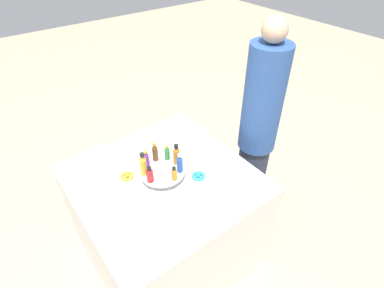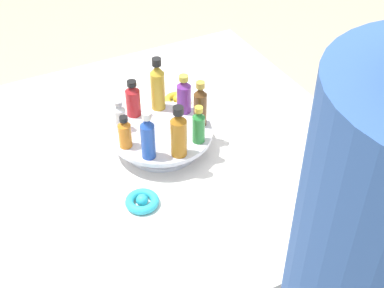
{
  "view_description": "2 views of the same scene",
  "coord_description": "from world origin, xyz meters",
  "px_view_note": "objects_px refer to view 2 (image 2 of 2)",
  "views": [
    {
      "loc": [
        -1.14,
        0.64,
        2.02
      ],
      "look_at": [
        -0.01,
        -0.21,
        0.92
      ],
      "focal_mm": 28.0,
      "sensor_mm": 36.0,
      "label": 1
    },
    {
      "loc": [
        -0.43,
        -1.02,
        1.66
      ],
      "look_at": [
        -0.01,
        -0.19,
        0.91
      ],
      "focal_mm": 50.0,
      "sensor_mm": 36.0,
      "label": 2
    }
  ],
  "objects_px": {
    "bottle_orange": "(125,133)",
    "bottle_brown": "(200,105)",
    "bottle_red": "(133,99)",
    "bottle_amber": "(178,133)",
    "bottle_green": "(199,126)",
    "bottle_purple": "(184,95)",
    "ribbon_bow_teal": "(142,201)",
    "bottle_clear": "(120,117)",
    "bottle_blue": "(148,137)",
    "bottle_gold": "(158,86)",
    "display_stand": "(161,137)",
    "ribbon_bow_gold": "(177,100)"
  },
  "relations": [
    {
      "from": "display_stand",
      "to": "bottle_brown",
      "type": "distance_m",
      "value": 0.13
    },
    {
      "from": "bottle_purple",
      "to": "bottle_green",
      "type": "relative_size",
      "value": 1.08
    },
    {
      "from": "bottle_green",
      "to": "ribbon_bow_teal",
      "type": "xyz_separation_m",
      "value": [
        -0.2,
        -0.09,
        -0.09
      ]
    },
    {
      "from": "bottle_red",
      "to": "bottle_orange",
      "type": "bearing_deg",
      "value": -120.93
    },
    {
      "from": "display_stand",
      "to": "bottle_gold",
      "type": "relative_size",
      "value": 1.75
    },
    {
      "from": "bottle_clear",
      "to": "bottle_brown",
      "type": "distance_m",
      "value": 0.21
    },
    {
      "from": "display_stand",
      "to": "bottle_purple",
      "type": "height_order",
      "value": "bottle_purple"
    },
    {
      "from": "bottle_clear",
      "to": "bottle_green",
      "type": "relative_size",
      "value": 0.84
    },
    {
      "from": "bottle_clear",
      "to": "bottle_amber",
      "type": "bearing_deg",
      "value": -60.93
    },
    {
      "from": "bottle_orange",
      "to": "bottle_blue",
      "type": "distance_m",
      "value": 0.07
    },
    {
      "from": "bottle_gold",
      "to": "bottle_blue",
      "type": "bearing_deg",
      "value": -120.93
    },
    {
      "from": "bottle_amber",
      "to": "bottle_green",
      "type": "bearing_deg",
      "value": 19.07
    },
    {
      "from": "bottle_amber",
      "to": "display_stand",
      "type": "bearing_deg",
      "value": 89.07
    },
    {
      "from": "ribbon_bow_gold",
      "to": "bottle_gold",
      "type": "bearing_deg",
      "value": -141.71
    },
    {
      "from": "bottle_orange",
      "to": "bottle_green",
      "type": "height_order",
      "value": "bottle_green"
    },
    {
      "from": "bottle_clear",
      "to": "ribbon_bow_teal",
      "type": "relative_size",
      "value": 1.08
    },
    {
      "from": "bottle_orange",
      "to": "bottle_blue",
      "type": "relative_size",
      "value": 0.68
    },
    {
      "from": "display_stand",
      "to": "bottle_blue",
      "type": "bearing_deg",
      "value": -130.93
    },
    {
      "from": "bottle_purple",
      "to": "ribbon_bow_teal",
      "type": "relative_size",
      "value": 1.39
    },
    {
      "from": "bottle_blue",
      "to": "bottle_gold",
      "type": "bearing_deg",
      "value": 59.07
    },
    {
      "from": "bottle_gold",
      "to": "bottle_clear",
      "type": "height_order",
      "value": "bottle_gold"
    },
    {
      "from": "bottle_green",
      "to": "bottle_red",
      "type": "bearing_deg",
      "value": 119.07
    },
    {
      "from": "bottle_red",
      "to": "bottle_purple",
      "type": "bearing_deg",
      "value": -20.93
    },
    {
      "from": "bottle_blue",
      "to": "bottle_purple",
      "type": "bearing_deg",
      "value": 39.07
    },
    {
      "from": "display_stand",
      "to": "bottle_red",
      "type": "bearing_deg",
      "value": 109.07
    },
    {
      "from": "bottle_brown",
      "to": "display_stand",
      "type": "bearing_deg",
      "value": 169.07
    },
    {
      "from": "bottle_orange",
      "to": "bottle_brown",
      "type": "bearing_deg",
      "value": -0.93
    },
    {
      "from": "bottle_orange",
      "to": "bottle_blue",
      "type": "bearing_deg",
      "value": -60.93
    },
    {
      "from": "bottle_blue",
      "to": "bottle_green",
      "type": "height_order",
      "value": "bottle_blue"
    },
    {
      "from": "bottle_green",
      "to": "ribbon_bow_teal",
      "type": "bearing_deg",
      "value": -155.56
    },
    {
      "from": "bottle_amber",
      "to": "ribbon_bow_gold",
      "type": "xyz_separation_m",
      "value": [
        0.13,
        0.28,
        -0.11
      ]
    },
    {
      "from": "bottle_purple",
      "to": "bottle_brown",
      "type": "bearing_deg",
      "value": -80.93
    },
    {
      "from": "bottle_purple",
      "to": "bottle_clear",
      "type": "relative_size",
      "value": 1.29
    },
    {
      "from": "bottle_red",
      "to": "bottle_amber",
      "type": "bearing_deg",
      "value": -80.93
    },
    {
      "from": "bottle_amber",
      "to": "bottle_brown",
      "type": "relative_size",
      "value": 1.08
    },
    {
      "from": "bottle_orange",
      "to": "bottle_amber",
      "type": "height_order",
      "value": "bottle_amber"
    },
    {
      "from": "bottle_green",
      "to": "bottle_brown",
      "type": "height_order",
      "value": "bottle_brown"
    },
    {
      "from": "bottle_clear",
      "to": "bottle_green",
      "type": "distance_m",
      "value": 0.21
    },
    {
      "from": "bottle_orange",
      "to": "ribbon_bow_teal",
      "type": "xyz_separation_m",
      "value": [
        -0.03,
        -0.16,
        -0.09
      ]
    },
    {
      "from": "bottle_gold",
      "to": "bottle_red",
      "type": "xyz_separation_m",
      "value": [
        -0.07,
        0.0,
        -0.02
      ]
    },
    {
      "from": "bottle_orange",
      "to": "bottle_red",
      "type": "bearing_deg",
      "value": 59.07
    },
    {
      "from": "bottle_amber",
      "to": "ribbon_bow_teal",
      "type": "height_order",
      "value": "bottle_amber"
    },
    {
      "from": "display_stand",
      "to": "bottle_gold",
      "type": "bearing_deg",
      "value": 69.07
    },
    {
      "from": "bottle_blue",
      "to": "ribbon_bow_teal",
      "type": "distance_m",
      "value": 0.15
    },
    {
      "from": "bottle_purple",
      "to": "bottle_green",
      "type": "bearing_deg",
      "value": -100.93
    },
    {
      "from": "bottle_red",
      "to": "bottle_clear",
      "type": "relative_size",
      "value": 1.2
    },
    {
      "from": "bottle_red",
      "to": "ribbon_bow_teal",
      "type": "relative_size",
      "value": 1.3
    },
    {
      "from": "bottle_red",
      "to": "ribbon_bow_teal",
      "type": "xyz_separation_m",
      "value": [
        -0.1,
        -0.27,
        -0.1
      ]
    },
    {
      "from": "display_stand",
      "to": "bottle_orange",
      "type": "height_order",
      "value": "bottle_orange"
    },
    {
      "from": "ribbon_bow_gold",
      "to": "bottle_green",
      "type": "bearing_deg",
      "value": -103.97
    }
  ]
}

